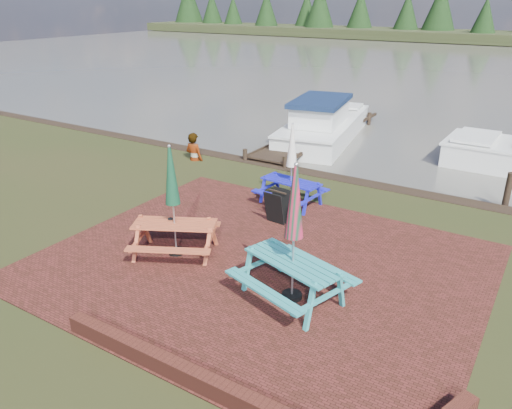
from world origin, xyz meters
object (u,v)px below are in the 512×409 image
object	(u,v)px
picnic_table_red	(174,218)
jetty	(319,134)
chalkboard	(277,206)
picnic_table_teal	(293,255)
boat_jetty	(323,126)
picnic_table_blue	(291,177)
person	(193,133)

from	to	relation	value
picnic_table_red	jetty	xyz separation A→B (m)	(-1.68, 10.86, -0.76)
chalkboard	jetty	distance (m)	8.68
picnic_table_teal	chalkboard	size ratio (longest dim) A/B	3.13
picnic_table_teal	jetty	size ratio (longest dim) A/B	0.29
picnic_table_teal	chalkboard	bearing A→B (deg)	141.96
jetty	boat_jetty	world-z (taller)	boat_jetty
chalkboard	boat_jetty	distance (m)	8.84
picnic_table_teal	picnic_table_blue	world-z (taller)	picnic_table_teal
boat_jetty	picnic_table_blue	bearing A→B (deg)	-82.05
boat_jetty	person	size ratio (longest dim) A/B	3.77
picnic_table_blue	boat_jetty	distance (m)	7.57
picnic_table_teal	person	size ratio (longest dim) A/B	1.39
picnic_table_teal	jetty	bearing A→B (deg)	130.37
picnic_table_teal	picnic_table_red	xyz separation A→B (m)	(-3.02, 0.21, -0.07)
jetty	person	world-z (taller)	person
picnic_table_red	jetty	size ratio (longest dim) A/B	0.27
picnic_table_teal	boat_jetty	size ratio (longest dim) A/B	0.37
jetty	chalkboard	bearing A→B (deg)	-71.57
boat_jetty	chalkboard	bearing A→B (deg)	-82.88
jetty	picnic_table_teal	bearing A→B (deg)	-66.98
boat_jetty	picnic_table_teal	bearing A→B (deg)	-78.06
picnic_table_teal	picnic_table_red	size ratio (longest dim) A/B	1.08
chalkboard	person	bearing A→B (deg)	154.90
picnic_table_blue	jetty	xyz separation A→B (m)	(-2.47, 6.98, -0.68)
chalkboard	jetty	world-z (taller)	chalkboard
picnic_table_red	person	world-z (taller)	picnic_table_red
picnic_table_blue	chalkboard	world-z (taller)	picnic_table_blue
picnic_table_blue	boat_jetty	xyz separation A→B (m)	(-2.36, 7.18, -0.39)
person	picnic_table_teal	bearing A→B (deg)	142.58
picnic_table_red	boat_jetty	bearing A→B (deg)	70.98
jetty	person	xyz separation A→B (m)	(-2.32, -5.20, 0.85)
picnic_table_red	boat_jetty	size ratio (longest dim) A/B	0.34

